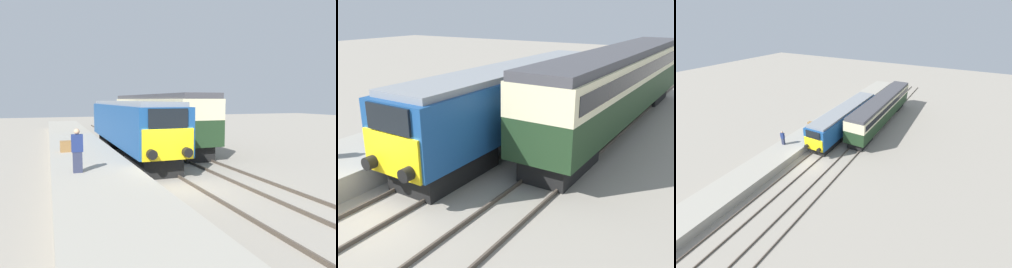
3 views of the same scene
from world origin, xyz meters
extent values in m
plane|color=gray|center=(0.00, 0.00, 0.00)|extent=(120.00, 120.00, 0.00)
cube|color=#9E998C|center=(-3.30, 8.00, 0.43)|extent=(3.50, 50.00, 0.87)
cube|color=#4C4238|center=(-0.72, 5.00, 0.07)|extent=(0.07, 60.00, 0.14)
cube|color=#4C4238|center=(0.72, 5.00, 0.07)|extent=(0.07, 60.00, 0.14)
cube|color=#4C4238|center=(2.68, 5.00, 0.07)|extent=(0.07, 60.00, 0.14)
cube|color=#4C4238|center=(4.12, 5.00, 0.07)|extent=(0.07, 60.00, 0.14)
cube|color=black|center=(0.00, 3.39, 0.50)|extent=(2.03, 4.00, 1.00)
cube|color=black|center=(0.00, 13.26, 0.50)|extent=(2.03, 4.00, 1.00)
cube|color=navy|center=(0.00, 8.32, 2.20)|extent=(2.70, 14.87, 2.40)
cube|color=yellow|center=(0.00, 0.85, 1.72)|extent=(2.48, 0.10, 1.44)
cube|color=black|center=(0.00, 0.85, 2.92)|extent=(1.89, 0.10, 0.86)
cube|color=gray|center=(0.00, 8.32, 3.52)|extent=(2.38, 14.27, 0.24)
cylinder|color=black|center=(-0.85, 0.64, 1.35)|extent=(0.44, 0.35, 0.44)
cylinder|color=black|center=(0.85, 0.64, 1.35)|extent=(0.44, 0.35, 0.44)
cube|color=black|center=(3.40, 6.22, 0.47)|extent=(1.89, 3.60, 0.95)
cube|color=black|center=(3.40, 20.49, 0.47)|extent=(1.89, 3.60, 0.95)
cube|color=#1E381E|center=(3.40, 13.36, 1.75)|extent=(2.70, 18.67, 1.59)
cube|color=beige|center=(3.40, 13.36, 3.17)|extent=(2.71, 18.67, 1.25)
cube|color=black|center=(3.40, 13.36, 3.17)|extent=(2.75, 17.93, 0.69)
cube|color=#424247|center=(3.40, 13.36, 3.97)|extent=(2.48, 18.67, 0.36)
cube|color=olive|center=(-4.16, 5.88, 1.17)|extent=(0.70, 0.56, 0.60)
camera|label=1|loc=(-5.08, -12.94, 3.76)|focal=35.00mm
camera|label=2|loc=(8.98, -6.42, 6.13)|focal=40.00mm
camera|label=3|loc=(13.55, -16.49, 14.68)|focal=24.00mm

